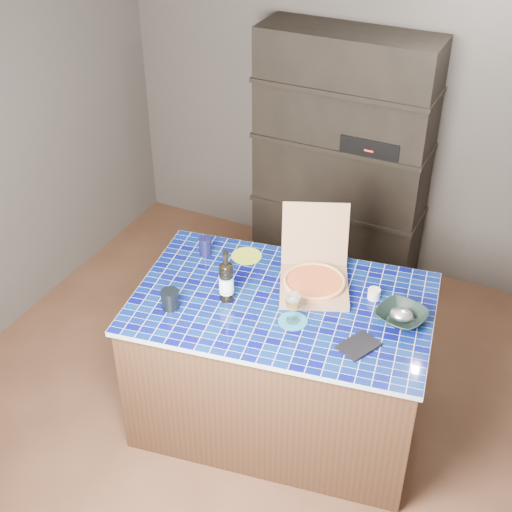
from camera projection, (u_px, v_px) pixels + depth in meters
The scene contains 14 objects.
room at pixel (243, 219), 3.66m from camera, with size 3.50×3.50×3.50m.
shelving_unit at pixel (342, 159), 4.99m from camera, with size 1.20×0.41×1.80m.
kitchen_island at pixel (281, 361), 3.97m from camera, with size 1.69×1.22×0.86m.
pizza_box at pixel (314, 279), 3.80m from camera, with size 0.50×0.54×0.39m.
mead_bottle at pixel (226, 281), 3.68m from camera, with size 0.08×0.08×0.30m.
teal_trivet at pixel (293, 321), 3.59m from camera, with size 0.15×0.15×0.01m, color #196C86.
wine_glass at pixel (294, 301), 3.52m from camera, with size 0.08×0.08×0.18m.
tumbler at pixel (170, 299), 3.66m from camera, with size 0.09×0.09×0.10m, color black.
dvd_case at pixel (359, 346), 3.43m from camera, with size 0.13×0.19×0.01m, color black.
bowl at pixel (401, 316), 3.58m from camera, with size 0.25×0.25×0.06m, color black.
foil_contents at pixel (402, 315), 3.58m from camera, with size 0.12×0.10×0.06m, color silver.
white_jar at pixel (374, 294), 3.74m from camera, with size 0.07×0.07×0.06m, color silver.
navy_cup at pixel (205, 246), 4.06m from camera, with size 0.07×0.07×0.11m, color black.
green_trivet at pixel (247, 256), 4.08m from camera, with size 0.17×0.17×0.01m, color #B1CC2B.
Camera 1 is at (1.42, -2.78, 3.16)m, focal length 50.00 mm.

